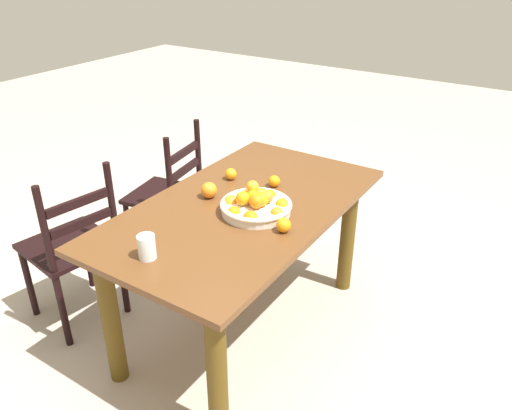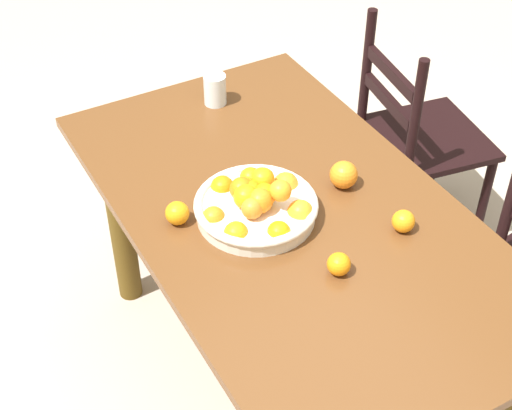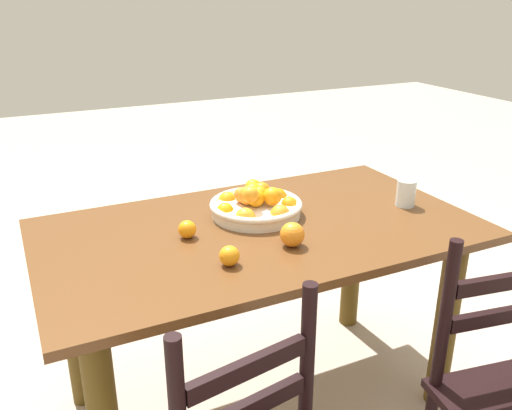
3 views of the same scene
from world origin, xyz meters
TOP-DOWN VIEW (x-y plane):
  - ground_plane at (0.00, 0.00)m, footprint 12.00×12.00m
  - dining_table at (0.00, 0.00)m, footprint 1.51×0.85m
  - chair_by_cabinet at (-0.41, 0.80)m, footprint 0.48×0.48m
  - fruit_bowl at (-0.03, -0.10)m, footprint 0.34×0.34m
  - orange_loose_0 at (-0.11, -0.29)m, footprint 0.07×0.07m
  - orange_loose_1 at (-0.03, 0.18)m, footprint 0.08×0.08m
  - orange_loose_2 at (0.26, -0.02)m, footprint 0.06×0.06m
  - orange_loose_3 at (0.21, 0.22)m, footprint 0.06×0.06m
  - drinking_glass at (-0.59, 0.06)m, footprint 0.07×0.07m

SIDE VIEW (x-z plane):
  - ground_plane at x=0.00m, z-range 0.00..0.00m
  - chair_by_cabinet at x=-0.41m, z-range -0.02..0.90m
  - dining_table at x=0.00m, z-range 0.23..0.98m
  - orange_loose_2 at x=0.26m, z-range 0.75..0.81m
  - orange_loose_3 at x=0.21m, z-range 0.75..0.81m
  - orange_loose_0 at x=-0.11m, z-range 0.75..0.82m
  - orange_loose_1 at x=-0.03m, z-range 0.75..0.83m
  - fruit_bowl at x=-0.03m, z-range 0.73..0.86m
  - drinking_glass at x=-0.59m, z-range 0.75..0.85m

